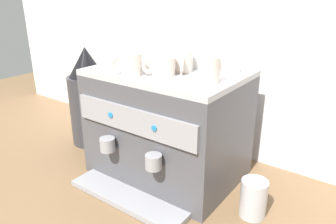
% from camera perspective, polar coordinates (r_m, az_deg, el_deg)
% --- Properties ---
extents(ground_plane, '(4.00, 4.00, 0.00)m').
position_cam_1_polar(ground_plane, '(1.38, 0.00, -10.35)').
color(ground_plane, brown).
extents(tiled_backsplash_wall, '(2.80, 0.03, 1.20)m').
position_cam_1_polar(tiled_backsplash_wall, '(1.45, 7.59, 16.07)').
color(tiled_backsplash_wall, silver).
rests_on(tiled_backsplash_wall, ground_plane).
extents(espresso_machine, '(0.56, 0.51, 0.43)m').
position_cam_1_polar(espresso_machine, '(1.28, -0.13, -2.19)').
color(espresso_machine, '#4C4C51').
rests_on(espresso_machine, ground_plane).
extents(ceramic_cup_0, '(0.06, 0.10, 0.08)m').
position_cam_1_polar(ceramic_cup_0, '(1.05, 7.61, 7.38)').
color(ceramic_cup_0, beige).
rests_on(ceramic_cup_0, espresso_machine).
extents(ceramic_cup_1, '(0.09, 0.11, 0.08)m').
position_cam_1_polar(ceramic_cup_1, '(1.18, 2.52, 8.88)').
color(ceramic_cup_1, beige).
rests_on(ceramic_cup_1, espresso_machine).
extents(ceramic_cup_2, '(0.10, 0.08, 0.08)m').
position_cam_1_polar(ceramic_cup_2, '(1.14, -6.49, 8.38)').
color(ceramic_cup_2, beige).
rests_on(ceramic_cup_2, espresso_machine).
extents(ceramic_cup_3, '(0.10, 0.10, 0.07)m').
position_cam_1_polar(ceramic_cup_3, '(1.13, -1.03, 8.08)').
color(ceramic_cup_3, beige).
rests_on(ceramic_cup_3, espresso_machine).
extents(ceramic_cup_4, '(0.10, 0.07, 0.06)m').
position_cam_1_polar(ceramic_cup_4, '(1.34, 1.66, 10.12)').
color(ceramic_cup_4, beige).
rests_on(ceramic_cup_4, espresso_machine).
extents(ceramic_bowl_0, '(0.12, 0.12, 0.03)m').
position_cam_1_polar(ceramic_bowl_0, '(1.26, -3.96, 8.61)').
color(ceramic_bowl_0, white).
rests_on(ceramic_bowl_0, espresso_machine).
extents(ceramic_bowl_1, '(0.10, 0.10, 0.04)m').
position_cam_1_polar(ceramic_bowl_1, '(1.21, 10.29, 8.00)').
color(ceramic_bowl_1, white).
rests_on(ceramic_bowl_1, espresso_machine).
extents(ceramic_bowl_2, '(0.11, 0.11, 0.04)m').
position_cam_1_polar(ceramic_bowl_2, '(1.40, -3.81, 10.09)').
color(ceramic_bowl_2, white).
rests_on(ceramic_bowl_2, espresso_machine).
extents(ceramic_bowl_3, '(0.10, 0.10, 0.04)m').
position_cam_1_polar(ceramic_bowl_3, '(1.26, 5.98, 8.83)').
color(ceramic_bowl_3, white).
rests_on(ceramic_bowl_3, espresso_machine).
extents(coffee_grinder, '(0.19, 0.19, 0.47)m').
position_cam_1_polar(coffee_grinder, '(1.60, -13.73, 2.27)').
color(coffee_grinder, '#333338').
rests_on(coffee_grinder, ground_plane).
extents(milk_pitcher, '(0.09, 0.09, 0.13)m').
position_cam_1_polar(milk_pitcher, '(1.15, 14.81, -14.48)').
color(milk_pitcher, '#B7B7BC').
rests_on(milk_pitcher, ground_plane).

